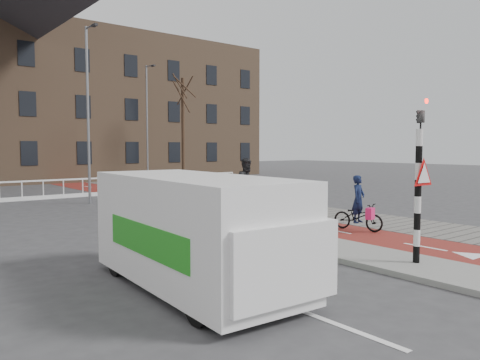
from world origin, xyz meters
TOP-DOWN VIEW (x-y plane):
  - ground at (0.00, 0.00)m, footprint 120.00×120.00m
  - bike_lane at (1.50, 10.00)m, footprint 2.50×60.00m
  - sidewalk at (4.30, 10.00)m, footprint 3.00×60.00m
  - curb_island at (-0.70, 4.00)m, footprint 1.80×16.00m
  - traffic_signal at (-0.60, -2.02)m, footprint 0.80×0.80m
  - bollard at (-0.38, 1.27)m, footprint 0.12×0.12m
  - cyclist_near at (2.16, 1.64)m, footprint 0.92×1.71m
  - cyclist_far at (1.36, 6.15)m, footprint 0.99×2.10m
  - van at (-5.17, -0.24)m, footprint 2.21×4.96m
  - tree_right at (8.95, 23.06)m, footprint 0.25×0.25m
  - streetlight_near at (-1.84, 13.77)m, footprint 0.12×0.12m
  - streetlight_right at (5.58, 22.37)m, footprint 0.12×0.12m

SIDE VIEW (x-z plane):
  - ground at x=0.00m, z-range 0.00..0.00m
  - bike_lane at x=1.50m, z-range 0.00..0.01m
  - sidewalk at x=4.30m, z-range 0.00..0.01m
  - curb_island at x=-0.70m, z-range 0.00..0.12m
  - bollard at x=-0.38m, z-range 0.12..0.89m
  - cyclist_near at x=2.16m, z-range -0.28..1.45m
  - cyclist_far at x=1.36m, z-range -0.18..2.01m
  - van at x=-5.17m, z-range 0.06..2.15m
  - traffic_signal at x=-0.60m, z-range 0.15..3.83m
  - tree_right at x=8.95m, z-range 0.00..7.81m
  - streetlight_near at x=-1.84m, z-range 0.00..8.08m
  - streetlight_right at x=5.58m, z-range 0.00..8.29m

